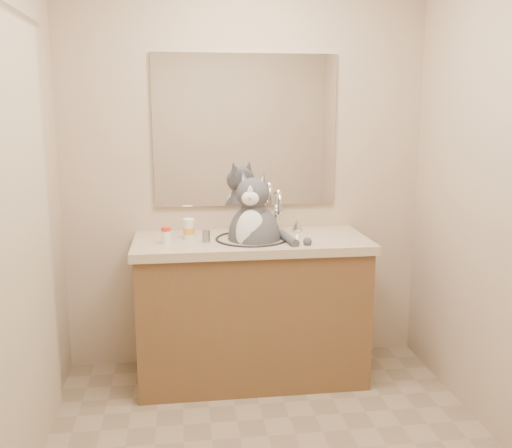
{
  "coord_description": "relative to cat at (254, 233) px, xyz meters",
  "views": [
    {
      "loc": [
        -0.39,
        -2.2,
        1.58
      ],
      "look_at": [
        -0.01,
        0.65,
        1.0
      ],
      "focal_mm": 40.0,
      "sensor_mm": 36.0,
      "label": 1
    }
  ],
  "objects": [
    {
      "name": "vanity",
      "position": [
        -0.01,
        0.02,
        -0.44
      ],
      "size": [
        1.34,
        0.59,
        1.12
      ],
      "color": "brown",
      "rests_on": "ground"
    },
    {
      "name": "mirror",
      "position": [
        -0.01,
        0.29,
        0.57
      ],
      "size": [
        1.1,
        0.02,
        0.9
      ],
      "primitive_type": "cube",
      "color": "white",
      "rests_on": "room"
    },
    {
      "name": "pill_bottle_redcap",
      "position": [
        -0.49,
        -0.04,
        0.01
      ],
      "size": [
        0.07,
        0.07,
        0.09
      ],
      "rotation": [
        0.0,
        0.0,
        -0.29
      ],
      "color": "white",
      "rests_on": "vanity"
    },
    {
      "name": "pill_bottle_orange",
      "position": [
        -0.37,
        0.06,
        0.02
      ],
      "size": [
        0.07,
        0.07,
        0.12
      ],
      "rotation": [
        0.0,
        0.0,
        -0.0
      ],
      "color": "white",
      "rests_on": "vanity"
    },
    {
      "name": "shower_curtain",
      "position": [
        -1.06,
        -0.84,
        0.15
      ],
      "size": [
        0.02,
        1.3,
        1.93
      ],
      "color": "#BCAF8E",
      "rests_on": "ground"
    },
    {
      "name": "grey_canister",
      "position": [
        -0.27,
        -0.03,
        0.0
      ],
      "size": [
        0.05,
        0.05,
        0.07
      ],
      "rotation": [
        0.0,
        0.0,
        0.03
      ],
      "color": "gray",
      "rests_on": "vanity"
    },
    {
      "name": "cat",
      "position": [
        0.0,
        0.0,
        0.0
      ],
      "size": [
        0.41,
        0.44,
        0.6
      ],
      "rotation": [
        0.0,
        0.0,
        -0.3
      ],
      "color": "#4A4A4F",
      "rests_on": "vanity"
    },
    {
      "name": "room",
      "position": [
        -0.01,
        -0.94,
        0.32
      ],
      "size": [
        2.22,
        2.52,
        2.42
      ],
      "color": "gray",
      "rests_on": "ground"
    }
  ]
}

